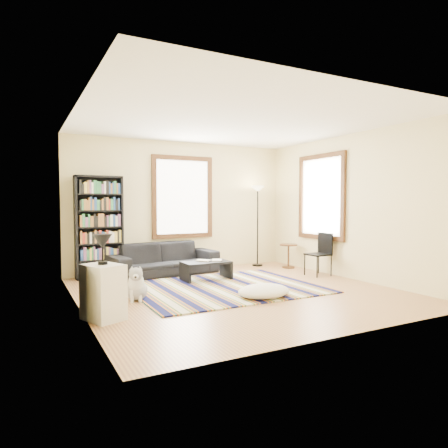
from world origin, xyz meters
name	(u,v)px	position (x,y,z in m)	size (l,w,h in m)	color
floor	(238,294)	(0.00, 0.00, -0.05)	(5.00, 5.00, 0.10)	tan
ceiling	(238,118)	(0.00, 0.00, 2.85)	(5.00, 5.00, 0.10)	white
wall_back	(181,206)	(0.00, 2.55, 1.40)	(5.00, 0.10, 2.80)	beige
wall_front	(354,209)	(0.00, -2.55, 1.40)	(5.00, 0.10, 2.80)	beige
wall_left	(74,208)	(-2.55, 0.00, 1.40)	(0.10, 5.00, 2.80)	beige
wall_right	(352,207)	(2.55, 0.00, 1.40)	(0.10, 5.00, 2.80)	beige
window_back	(183,197)	(0.00, 2.47, 1.60)	(1.20, 0.06, 1.60)	white
window_right	(321,197)	(2.47, 0.80, 1.60)	(0.06, 1.20, 1.60)	white
rug	(225,287)	(-0.07, 0.33, 0.01)	(3.11, 2.48, 0.02)	#0C0F40
sofa	(164,259)	(-0.59, 2.05, 0.33)	(0.87, 2.23, 0.65)	black
bookshelf	(99,227)	(-1.82, 2.32, 1.00)	(0.90, 0.30, 2.00)	black
coffee_table	(206,271)	(-0.07, 1.10, 0.18)	(0.90, 0.50, 0.36)	black
book_a	(201,261)	(-0.17, 1.10, 0.37)	(0.25, 0.19, 0.02)	beige
book_b	(212,260)	(0.08, 1.15, 0.37)	(0.18, 0.25, 0.02)	beige
floor_cushion	(264,291)	(0.13, -0.59, 0.11)	(0.85, 0.64, 0.21)	white
floor_lamp	(258,226)	(1.74, 2.15, 0.93)	(0.30, 0.30, 1.86)	black
side_table	(288,256)	(2.20, 1.56, 0.27)	(0.40, 0.40, 0.54)	#4B2C12
folding_chair	(318,254)	(2.15, 0.51, 0.43)	(0.42, 0.40, 0.86)	black
white_cabinet	(103,292)	(-2.30, -0.63, 0.35)	(0.38, 0.50, 0.70)	white
table_lamp	(103,249)	(-2.30, -0.63, 0.89)	(0.24, 0.24, 0.38)	black
dog	(136,283)	(-1.66, 0.19, 0.26)	(0.37, 0.52, 0.52)	silver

